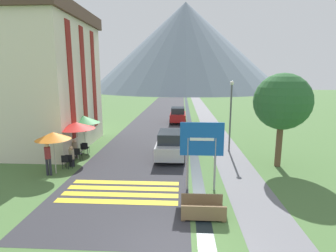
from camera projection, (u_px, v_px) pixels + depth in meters
ground_plane at (179, 128)px, 27.73m from camera, size 160.00×160.00×0.00m
road at (162, 114)px, 37.67m from camera, size 6.40×60.00×0.01m
footpath at (205, 114)px, 37.35m from camera, size 2.20×60.00×0.01m
drainage_channel at (188, 114)px, 37.48m from camera, size 0.60×60.00×0.00m
crosswalk_marking at (121, 191)px, 12.48m from camera, size 5.44×2.54×0.01m
mountain_distant at (185, 47)px, 98.92m from camera, size 71.73×71.73×32.17m
hotel_building at (51, 75)px, 19.35m from camera, size 5.40×8.64×10.18m
road_sign at (202, 145)px, 12.25m from camera, size 2.04×0.11×3.32m
footbridge at (203, 210)px, 10.32m from camera, size 1.70×1.10×0.65m
parked_car_near at (171, 144)px, 17.53m from camera, size 1.92×4.15×1.82m
parked_car_far at (178, 115)px, 30.68m from camera, size 1.87×3.99×1.82m
cafe_chair_near_right at (70, 160)px, 15.57m from camera, size 0.40×0.40×0.85m
cafe_chair_near_left at (66, 160)px, 15.44m from camera, size 0.40×0.40×0.85m
cafe_chair_far_right at (85, 147)px, 18.34m from camera, size 0.40×0.40×0.85m
cafe_chair_middle at (78, 153)px, 16.92m from camera, size 0.40×0.40×0.85m
cafe_chair_far_left at (84, 148)px, 18.12m from camera, size 0.40×0.40×0.85m
cafe_umbrella_front_orange at (53, 136)px, 14.40m from camera, size 1.90×1.90×2.39m
cafe_umbrella_middle_red at (76, 126)px, 16.92m from camera, size 2.42×2.42×2.48m
cafe_umbrella_rear_green at (84, 119)px, 19.24m from camera, size 2.32×2.32×2.54m
person_standing_terrace at (48, 157)px, 14.33m from camera, size 0.32×0.32×1.83m
person_seated_near at (72, 155)px, 15.82m from camera, size 0.32×0.32×1.29m
person_seated_far at (75, 148)px, 17.54m from camera, size 0.32×0.32×1.27m
streetlamp at (231, 110)px, 18.61m from camera, size 0.28×0.28×5.07m
tree_by_path at (282, 102)px, 15.29m from camera, size 3.31×3.31×5.61m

